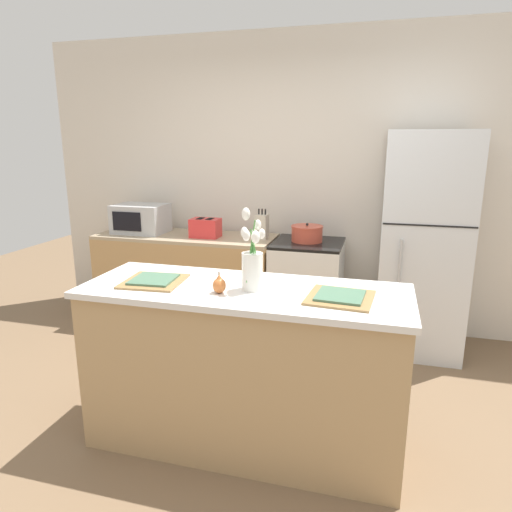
# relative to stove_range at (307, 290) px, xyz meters

# --- Properties ---
(ground_plane) EXTENTS (10.00, 10.00, 0.00)m
(ground_plane) POSITION_rel_stove_range_xyz_m (-0.10, -1.60, -0.44)
(ground_plane) COLOR brown
(back_wall) EXTENTS (5.20, 0.08, 2.70)m
(back_wall) POSITION_rel_stove_range_xyz_m (-0.10, 0.40, 0.91)
(back_wall) COLOR silver
(back_wall) RESTS_ON ground_plane
(kitchen_island) EXTENTS (1.80, 0.66, 0.95)m
(kitchen_island) POSITION_rel_stove_range_xyz_m (-0.10, -1.60, 0.04)
(kitchen_island) COLOR tan
(kitchen_island) RESTS_ON ground_plane
(back_counter) EXTENTS (1.68, 0.60, 0.88)m
(back_counter) POSITION_rel_stove_range_xyz_m (-1.16, 0.00, 0.00)
(back_counter) COLOR tan
(back_counter) RESTS_ON ground_plane
(stove_range) EXTENTS (0.60, 0.61, 0.88)m
(stove_range) POSITION_rel_stove_range_xyz_m (0.00, 0.00, 0.00)
(stove_range) COLOR silver
(stove_range) RESTS_ON ground_plane
(refrigerator) EXTENTS (0.68, 0.67, 1.82)m
(refrigerator) POSITION_rel_stove_range_xyz_m (0.95, 0.00, 0.47)
(refrigerator) COLOR silver
(refrigerator) RESTS_ON ground_plane
(flower_vase) EXTENTS (0.14, 0.13, 0.44)m
(flower_vase) POSITION_rel_stove_range_xyz_m (-0.05, -1.62, 0.66)
(flower_vase) COLOR silver
(flower_vase) RESTS_ON kitchen_island
(pear_figurine) EXTENTS (0.07, 0.07, 0.12)m
(pear_figurine) POSITION_rel_stove_range_xyz_m (-0.20, -1.72, 0.56)
(pear_figurine) COLOR #C66B33
(pear_figurine) RESTS_ON kitchen_island
(plate_setting_left) EXTENTS (0.35, 0.35, 0.02)m
(plate_setting_left) POSITION_rel_stove_range_xyz_m (-0.62, -1.64, 0.52)
(plate_setting_left) COLOR olive
(plate_setting_left) RESTS_ON kitchen_island
(plate_setting_right) EXTENTS (0.35, 0.35, 0.02)m
(plate_setting_right) POSITION_rel_stove_range_xyz_m (0.42, -1.64, 0.52)
(plate_setting_right) COLOR olive
(plate_setting_right) RESTS_ON kitchen_island
(toaster) EXTENTS (0.28, 0.18, 0.17)m
(toaster) POSITION_rel_stove_range_xyz_m (-0.94, -0.04, 0.53)
(toaster) COLOR red
(toaster) RESTS_ON back_counter
(cooking_pot) EXTENTS (0.28, 0.28, 0.16)m
(cooking_pot) POSITION_rel_stove_range_xyz_m (-0.01, 0.02, 0.51)
(cooking_pot) COLOR #CC4C38
(cooking_pot) RESTS_ON stove_range
(microwave) EXTENTS (0.48, 0.37, 0.27)m
(microwave) POSITION_rel_stove_range_xyz_m (-1.62, -0.00, 0.58)
(microwave) COLOR #B7BABC
(microwave) RESTS_ON back_counter
(knife_block) EXTENTS (0.10, 0.14, 0.27)m
(knife_block) POSITION_rel_stove_range_xyz_m (-0.42, 0.03, 0.55)
(knife_block) COLOR beige
(knife_block) RESTS_ON back_counter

